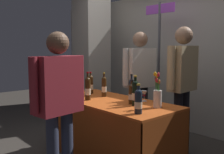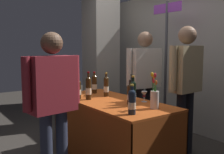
# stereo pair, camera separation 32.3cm
# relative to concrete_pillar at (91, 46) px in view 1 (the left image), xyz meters

# --- Properties ---
(back_partition) EXTENTS (7.11, 0.12, 2.40)m
(back_partition) POSITION_rel_concrete_pillar_xyz_m (1.55, 0.90, -0.25)
(back_partition) COLOR #9E998E
(back_partition) RESTS_ON ground_plane
(concrete_pillar) EXTENTS (0.52, 0.52, 2.90)m
(concrete_pillar) POSITION_rel_concrete_pillar_xyz_m (0.00, 0.00, 0.00)
(concrete_pillar) COLOR gray
(concrete_pillar) RESTS_ON ground_plane
(tasting_table) EXTENTS (1.73, 0.80, 0.76)m
(tasting_table) POSITION_rel_concrete_pillar_xyz_m (1.55, -0.85, -0.92)
(tasting_table) COLOR #B74C19
(tasting_table) RESTS_ON ground_plane
(featured_wine_bottle) EXTENTS (0.07, 0.07, 0.32)m
(featured_wine_bottle) POSITION_rel_concrete_pillar_xyz_m (0.97, -0.75, -0.55)
(featured_wine_bottle) COLOR #38230F
(featured_wine_bottle) RESTS_ON tasting_table
(display_bottle_0) EXTENTS (0.08, 0.08, 0.29)m
(display_bottle_0) POSITION_rel_concrete_pillar_xyz_m (1.84, -0.79, -0.57)
(display_bottle_0) COLOR #38230F
(display_bottle_0) RESTS_ON tasting_table
(display_bottle_1) EXTENTS (0.07, 0.07, 0.33)m
(display_bottle_1) POSITION_rel_concrete_pillar_xyz_m (1.27, -0.75, -0.55)
(display_bottle_1) COLOR #38230F
(display_bottle_1) RESTS_ON tasting_table
(display_bottle_2) EXTENTS (0.07, 0.07, 0.35)m
(display_bottle_2) POSITION_rel_concrete_pillar_xyz_m (1.94, -0.84, -0.54)
(display_bottle_2) COLOR black
(display_bottle_2) RESTS_ON tasting_table
(display_bottle_3) EXTENTS (0.08, 0.08, 0.31)m
(display_bottle_3) POSITION_rel_concrete_pillar_xyz_m (2.21, -1.08, -0.56)
(display_bottle_3) COLOR #192333
(display_bottle_3) RESTS_ON tasting_table
(display_bottle_4) EXTENTS (0.07, 0.07, 0.32)m
(display_bottle_4) POSITION_rel_concrete_pillar_xyz_m (1.22, -1.15, -0.56)
(display_bottle_4) COLOR #38230F
(display_bottle_4) RESTS_ON tasting_table
(display_bottle_5) EXTENTS (0.07, 0.07, 0.36)m
(display_bottle_5) POSITION_rel_concrete_pillar_xyz_m (1.32, -1.06, -0.54)
(display_bottle_5) COLOR #38230F
(display_bottle_5) RESTS_ON tasting_table
(display_bottle_6) EXTENTS (0.07, 0.07, 0.34)m
(display_bottle_6) POSITION_rel_concrete_pillar_xyz_m (1.72, -0.68, -0.55)
(display_bottle_6) COLOR #192333
(display_bottle_6) RESTS_ON tasting_table
(wine_glass_near_vendor) EXTENTS (0.08, 0.08, 0.13)m
(wine_glass_near_vendor) POSITION_rel_concrete_pillar_xyz_m (1.84, -0.57, -0.60)
(wine_glass_near_vendor) COLOR silver
(wine_glass_near_vendor) RESTS_ON tasting_table
(flower_vase) EXTENTS (0.09, 0.09, 0.40)m
(flower_vase) POSITION_rel_concrete_pillar_xyz_m (2.17, -0.73, -0.55)
(flower_vase) COLOR silver
(flower_vase) RESTS_ON tasting_table
(vendor_presenter) EXTENTS (0.26, 0.64, 1.66)m
(vendor_presenter) POSITION_rel_concrete_pillar_xyz_m (1.31, -0.07, -0.45)
(vendor_presenter) COLOR black
(vendor_presenter) RESTS_ON ground_plane
(vendor_assistant) EXTENTS (0.24, 0.61, 1.70)m
(vendor_assistant) POSITION_rel_concrete_pillar_xyz_m (2.00, 0.01, -0.42)
(vendor_assistant) COLOR black
(vendor_assistant) RESTS_ON ground_plane
(taster_foreground_right) EXTENTS (0.27, 0.63, 1.58)m
(taster_foreground_right) POSITION_rel_concrete_pillar_xyz_m (1.76, -1.72, -0.50)
(taster_foreground_right) COLOR #2D3347
(taster_foreground_right) RESTS_ON ground_plane
(booth_signpost) EXTENTS (0.57, 0.04, 2.14)m
(booth_signpost) POSITION_rel_concrete_pillar_xyz_m (1.30, 0.39, -0.15)
(booth_signpost) COLOR #47474C
(booth_signpost) RESTS_ON ground_plane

